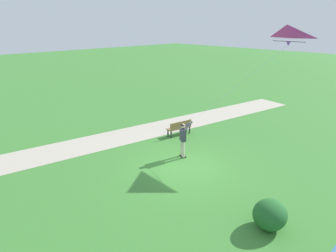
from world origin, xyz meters
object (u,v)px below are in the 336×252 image
(park_bench_near_walkway, at_px, (180,127))
(lakeside_shrub, at_px, (270,215))
(flying_kite, at_px, (286,37))
(person_kite_flyer, at_px, (183,137))

(park_bench_near_walkway, height_order, lakeside_shrub, lakeside_shrub)
(flying_kite, xyz_separation_m, lakeside_shrub, (-3.04, 6.00, -5.15))
(person_kite_flyer, xyz_separation_m, park_bench_near_walkway, (2.15, -1.98, -0.54))
(park_bench_near_walkway, bearing_deg, person_kite_flyer, 137.34)
(flying_kite, relative_size, lakeside_shrub, 3.76)
(person_kite_flyer, bearing_deg, lakeside_shrub, 161.71)
(person_kite_flyer, distance_m, flying_kite, 6.68)
(person_kite_flyer, relative_size, lakeside_shrub, 1.60)
(person_kite_flyer, xyz_separation_m, flying_kite, (-2.49, -4.17, 4.59))
(park_bench_near_walkway, bearing_deg, flying_kite, -154.72)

